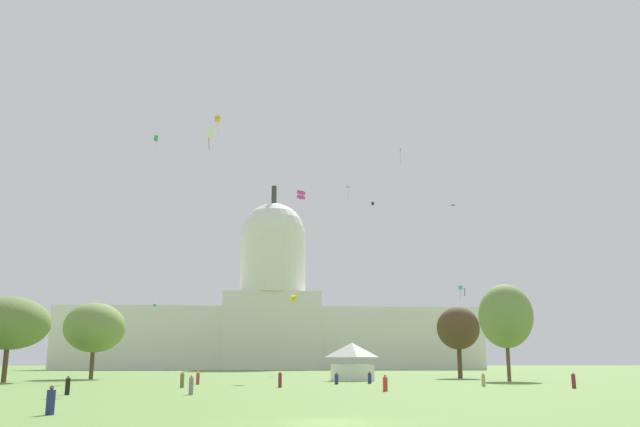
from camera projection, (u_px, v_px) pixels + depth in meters
name	position (u px, v px, depth m)	size (l,w,h in m)	color
ground_plane	(330.00, 422.00, 31.65)	(800.00, 800.00, 0.00)	olive
capitol_building	(272.00, 316.00, 226.18)	(141.49, 22.43, 63.48)	silver
event_tent	(352.00, 361.00, 97.79)	(6.24, 5.49, 5.50)	white
tree_west_mid	(9.00, 323.00, 91.06)	(15.20, 15.28, 11.55)	brown
tree_west_near	(95.00, 328.00, 108.36)	(12.70, 12.77, 12.17)	brown
tree_east_near	(506.00, 316.00, 97.66)	(8.38, 8.86, 13.95)	brown
tree_east_mid	(458.00, 328.00, 114.07)	(10.06, 9.87, 12.01)	#4C3823
person_navy_edge_east	(370.00, 378.00, 85.42)	(0.52, 0.52, 1.59)	navy
person_grey_edge_west	(191.00, 386.00, 57.32)	(0.53, 0.53, 1.66)	gray
person_red_near_tree_east	(198.00, 378.00, 81.94)	(0.59, 0.59, 1.65)	red
person_navy_back_left	(51.00, 402.00, 36.19)	(0.59, 0.59, 1.57)	navy
person_maroon_lawn_far_right	(280.00, 380.00, 73.03)	(0.51, 0.51, 1.78)	maroon
person_navy_deep_crowd	(337.00, 379.00, 82.93)	(0.60, 0.60, 1.50)	navy
person_maroon_aisle_center	(574.00, 381.00, 70.61)	(0.58, 0.58, 1.68)	maroon
person_olive_near_tent	(182.00, 380.00, 72.39)	(0.51, 0.51, 1.76)	olive
person_red_mid_right	(385.00, 384.00, 63.90)	(0.56, 0.56, 1.58)	red
person_black_front_center	(68.00, 386.00, 57.13)	(0.53, 0.53, 1.62)	black
person_tan_front_right	(483.00, 380.00, 76.78)	(0.56, 0.56, 1.54)	tan
kite_gold_high	(218.00, 119.00, 130.28)	(1.24, 1.16, 4.02)	gold
kite_blue_high	(455.00, 208.00, 154.74)	(1.07, 1.64, 3.18)	blue
kite_orange_high	(400.00, 153.00, 159.81)	(0.30, 0.74, 4.05)	orange
kite_green_high	(156.00, 139.00, 137.79)	(0.81, 0.68, 3.57)	green
kite_red_high	(347.00, 189.00, 186.45)	(1.65, 1.66, 3.20)	red
kite_violet_low	(465.00, 292.00, 123.94)	(0.39, 0.51, 1.50)	purple
kite_yellow_low	(293.00, 299.00, 138.48)	(1.58, 1.59, 3.93)	yellow
kite_magenta_mid	(301.00, 195.00, 110.52)	(1.48, 1.44, 1.50)	#D1339E
kite_cyan_low	(461.00, 288.00, 132.74)	(1.00, 1.00, 2.83)	#33BCDB
kite_white_mid	(211.00, 134.00, 84.20)	(1.09, 0.54, 3.01)	white
kite_turquoise_mid	(155.00, 305.00, 203.67)	(0.93, 0.89, 0.92)	teal
kite_black_high	(373.00, 204.00, 197.79)	(0.71, 0.73, 0.87)	black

